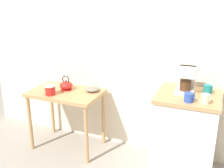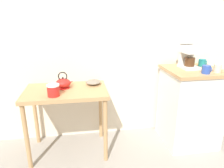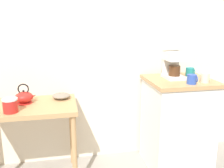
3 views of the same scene
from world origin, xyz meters
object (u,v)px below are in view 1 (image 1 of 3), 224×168
object	(u,v)px
bowl_stoneware	(93,89)
mug_small_cream	(206,99)
coffee_maker	(186,79)
mug_blue	(189,97)
mug_dark_teal	(208,89)
teakettle	(66,85)
canister_enamel	(50,90)

from	to	relation	value
bowl_stoneware	mug_small_cream	distance (m)	1.35
coffee_maker	mug_blue	xyz separation A→B (m)	(0.07, -0.26, -0.10)
bowl_stoneware	mug_dark_teal	size ratio (longest dim) A/B	1.85
bowl_stoneware	coffee_maker	distance (m)	1.13
teakettle	coffee_maker	distance (m)	1.44
canister_enamel	mug_small_cream	size ratio (longest dim) A/B	1.39
mug_blue	bowl_stoneware	bearing A→B (deg)	163.90
coffee_maker	mug_dark_teal	size ratio (longest dim) A/B	2.88
bowl_stoneware	mug_dark_teal	xyz separation A→B (m)	(1.30, -0.02, 0.18)
canister_enamel	mug_blue	xyz separation A→B (m)	(1.56, -0.04, 0.15)
coffee_maker	teakettle	bearing A→B (deg)	179.73
mug_blue	mug_dark_teal	bearing A→B (deg)	64.67
canister_enamel	coffee_maker	xyz separation A→B (m)	(1.50, 0.21, 0.25)
coffee_maker	mug_small_cream	xyz separation A→B (m)	(0.21, -0.24, -0.10)
mug_dark_teal	mug_blue	world-z (taller)	same
coffee_maker	mug_dark_teal	bearing A→B (deg)	13.78
teakettle	mug_dark_teal	world-z (taller)	mug_dark_teal
mug_small_cream	mug_blue	xyz separation A→B (m)	(-0.14, -0.02, -0.00)
canister_enamel	bowl_stoneware	bearing A→B (deg)	35.45
teakettle	coffee_maker	world-z (taller)	coffee_maker
mug_dark_teal	mug_blue	bearing A→B (deg)	-115.33
bowl_stoneware	teakettle	bearing A→B (deg)	-167.94
bowl_stoneware	mug_blue	size ratio (longest dim) A/B	1.81
canister_enamel	mug_blue	size ratio (longest dim) A/B	1.32
canister_enamel	coffee_maker	distance (m)	1.53
teakettle	mug_small_cream	bearing A→B (deg)	-8.55
coffee_maker	mug_blue	distance (m)	0.28
bowl_stoneware	mug_dark_teal	world-z (taller)	mug_dark_teal
bowl_stoneware	canister_enamel	bearing A→B (deg)	-144.55
teakettle	mug_dark_teal	size ratio (longest dim) A/B	2.16
coffee_maker	mug_dark_teal	world-z (taller)	coffee_maker
bowl_stoneware	canister_enamel	world-z (taller)	canister_enamel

